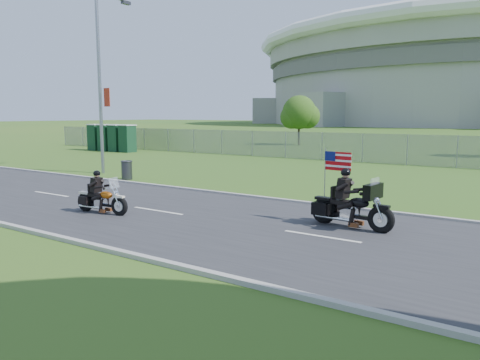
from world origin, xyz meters
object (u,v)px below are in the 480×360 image
Objects in this scene: porta_toilet_d at (96,138)px; motorcycle_lead at (101,200)px; streetlight at (103,71)px; motorcycle_follow at (351,208)px; porta_toilet_b at (116,139)px; porta_toilet_a at (127,139)px; trash_can at (127,170)px; porta_toilet_c at (106,138)px.

motorcycle_lead is (22.88, -18.29, -0.68)m from porta_toilet_d.
streetlight reaches higher than motorcycle_follow.
streetlight is 4.35× the size of porta_toilet_b.
porta_toilet_a is 1.06× the size of motorcycle_lead.
motorcycle_follow is at bearing -27.06° from porta_toilet_d.
trash_can is at bearing -42.65° from porta_toilet_a.
streetlight is at bearing -47.09° from porta_toilet_a.
porta_toilet_d is 29.30m from motorcycle_lead.
streetlight is 10.75× the size of trash_can.
motorcycle_follow is (26.26, -15.56, -0.55)m from porta_toilet_a.
porta_toilet_b is (-1.40, 0.00, 0.00)m from porta_toilet_a.
trash_can is (17.29, -12.06, -0.68)m from porta_toilet_d.
streetlight is 17.34m from porta_toilet_c.
motorcycle_lead is at bearing -44.39° from porta_toilet_a.
streetlight reaches higher than porta_toilet_a.
trash_can is at bearing -37.19° from porta_toilet_c.
porta_toilet_b is at bearing 180.00° from porta_toilet_a.
trash_can is (-5.59, 6.22, -0.00)m from motorcycle_lead.
porta_toilet_a is 1.00× the size of porta_toilet_c.
streetlight is 12.58m from motorcycle_lead.
motorcycle_follow is at bearing -14.89° from trash_can.
streetlight is 3.84× the size of motorcycle_follow.
porta_toilet_c is 1.06× the size of motorcycle_lead.
porta_toilet_d is at bearing 180.00° from porta_toilet_c.
porta_toilet_c is 0.88× the size of motorcycle_follow.
streetlight reaches higher than porta_toilet_b.
porta_toilet_a is 2.80m from porta_toilet_c.
motorcycle_follow is at bearing -30.65° from porta_toilet_a.
porta_toilet_c reaches higher than motorcycle_lead.
porta_toilet_b is 27.17m from motorcycle_lead.
porta_toilet_a and porta_toilet_b have the same top height.
porta_toilet_d is 2.47× the size of trash_can.
motorcycle_lead is 8.05m from motorcycle_follow.
motorcycle_lead is (20.08, -18.29, -0.68)m from porta_toilet_b.
streetlight is 4.35× the size of porta_toilet_d.
porta_toilet_a is at bearing 0.00° from porta_toilet_c.
motorcycle_lead is 8.36m from trash_can.
porta_toilet_d is 1.06× the size of motorcycle_lead.
porta_toilet_b is (-11.42, 10.78, -4.49)m from streetlight.
porta_toilet_c is 19.97m from trash_can.
porta_toilet_a is at bearing 0.00° from porta_toilet_d.
motorcycle_lead is at bearing -40.92° from streetlight.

